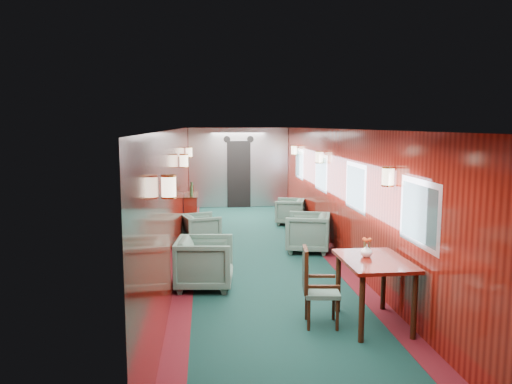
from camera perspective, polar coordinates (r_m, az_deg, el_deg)
room at (r=9.12m, az=0.47°, el=2.40°), size 12.00×12.10×2.40m
bulkhead at (r=15.03m, az=-1.99°, el=2.76°), size 2.98×0.17×2.39m
windows_right at (r=9.65m, az=9.12°, el=1.49°), size 0.02×8.60×0.80m
wall_sconces at (r=9.67m, az=0.11°, el=3.62°), size 2.97×7.97×0.25m
dining_table at (r=6.39m, az=13.37°, el=-8.65°), size 0.80×1.13×0.84m
side_chair at (r=6.29m, az=6.68°, el=-10.36°), size 0.49×0.51×0.98m
credenza at (r=11.67m, az=-7.42°, el=-2.36°), size 0.31×0.99×1.16m
flower_vase at (r=6.41m, az=12.51°, el=-6.58°), size 0.18×0.18×0.16m
armchair_left_near at (r=7.71m, az=-5.87°, el=-8.06°), size 0.93×0.91×0.78m
armchair_left_far at (r=10.41m, az=-6.28°, el=-4.28°), size 0.88×0.87×0.65m
armchair_right_near at (r=9.87m, az=5.93°, el=-4.62°), size 1.02×1.01×0.76m
armchair_right_far at (r=12.53m, az=3.86°, el=-2.23°), size 0.86×0.84×0.64m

